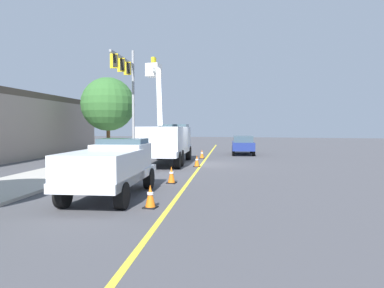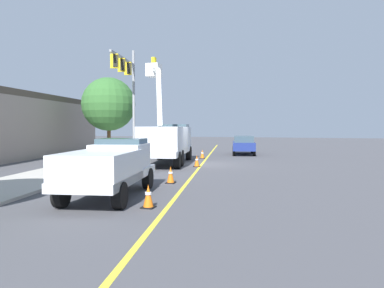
{
  "view_description": "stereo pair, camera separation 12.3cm",
  "coord_description": "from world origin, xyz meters",
  "px_view_note": "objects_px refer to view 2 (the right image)",
  "views": [
    {
      "loc": [
        -23.24,
        -6.1,
        2.55
      ],
      "look_at": [
        -0.96,
        0.4,
        1.4
      ],
      "focal_mm": 33.75,
      "sensor_mm": 36.0,
      "label": 1
    },
    {
      "loc": [
        -23.2,
        -6.22,
        2.55
      ],
      "look_at": [
        -0.96,
        0.4,
        1.4
      ],
      "focal_mm": 33.75,
      "sensor_mm": 36.0,
      "label": 2
    }
  ],
  "objects_px": {
    "utility_bucket_truck": "(167,140)",
    "traffic_cone_leading": "(148,196)",
    "service_pickup_truck": "(110,166)",
    "traffic_signal_mast": "(128,83)",
    "traffic_cone_mid_front": "(171,175)",
    "traffic_cone_mid_rear": "(197,161)",
    "passing_minivan": "(243,144)",
    "traffic_cone_trailing": "(202,154)"
  },
  "relations": [
    {
      "from": "utility_bucket_truck",
      "to": "traffic_cone_leading",
      "type": "bearing_deg",
      "value": -162.07
    },
    {
      "from": "service_pickup_truck",
      "to": "traffic_signal_mast",
      "type": "relative_size",
      "value": 0.67
    },
    {
      "from": "traffic_cone_mid_front",
      "to": "traffic_cone_mid_rear",
      "type": "height_order",
      "value": "traffic_cone_mid_front"
    },
    {
      "from": "utility_bucket_truck",
      "to": "traffic_signal_mast",
      "type": "bearing_deg",
      "value": 57.74
    },
    {
      "from": "traffic_cone_leading",
      "to": "service_pickup_truck",
      "type": "bearing_deg",
      "value": 59.13
    },
    {
      "from": "passing_minivan",
      "to": "traffic_cone_trailing",
      "type": "relative_size",
      "value": 7.26
    },
    {
      "from": "traffic_cone_leading",
      "to": "traffic_cone_mid_front",
      "type": "distance_m",
      "value": 4.89
    },
    {
      "from": "traffic_cone_leading",
      "to": "traffic_signal_mast",
      "type": "bearing_deg",
      "value": 28.54
    },
    {
      "from": "traffic_cone_mid_rear",
      "to": "traffic_cone_trailing",
      "type": "relative_size",
      "value": 1.05
    },
    {
      "from": "passing_minivan",
      "to": "traffic_cone_mid_front",
      "type": "distance_m",
      "value": 17.34
    },
    {
      "from": "service_pickup_truck",
      "to": "traffic_signal_mast",
      "type": "xyz_separation_m",
      "value": [
        14.24,
        6.38,
        4.81
      ]
    },
    {
      "from": "service_pickup_truck",
      "to": "traffic_cone_trailing",
      "type": "xyz_separation_m",
      "value": [
        15.96,
        0.81,
        -0.78
      ]
    },
    {
      "from": "traffic_cone_leading",
      "to": "traffic_cone_mid_front",
      "type": "xyz_separation_m",
      "value": [
        4.78,
        1.0,
        0.02
      ]
    },
    {
      "from": "traffic_signal_mast",
      "to": "utility_bucket_truck",
      "type": "bearing_deg",
      "value": -122.26
    },
    {
      "from": "service_pickup_truck",
      "to": "traffic_cone_leading",
      "type": "bearing_deg",
      "value": -120.87
    },
    {
      "from": "traffic_cone_trailing",
      "to": "utility_bucket_truck",
      "type": "bearing_deg",
      "value": 163.7
    },
    {
      "from": "traffic_cone_mid_rear",
      "to": "traffic_signal_mast",
      "type": "bearing_deg",
      "value": 58.95
    },
    {
      "from": "utility_bucket_truck",
      "to": "passing_minivan",
      "type": "relative_size",
      "value": 1.68
    },
    {
      "from": "utility_bucket_truck",
      "to": "passing_minivan",
      "type": "distance_m",
      "value": 10.12
    },
    {
      "from": "passing_minivan",
      "to": "traffic_cone_mid_rear",
      "type": "xyz_separation_m",
      "value": [
        -10.72,
        1.34,
        -0.61
      ]
    },
    {
      "from": "utility_bucket_truck",
      "to": "traffic_cone_trailing",
      "type": "bearing_deg",
      "value": -16.3
    },
    {
      "from": "traffic_cone_leading",
      "to": "traffic_cone_mid_rear",
      "type": "distance_m",
      "value": 11.51
    },
    {
      "from": "utility_bucket_truck",
      "to": "traffic_cone_mid_rear",
      "type": "relative_size",
      "value": 11.59
    },
    {
      "from": "passing_minivan",
      "to": "traffic_cone_leading",
      "type": "xyz_separation_m",
      "value": [
        -22.1,
        -0.32,
        -0.61
      ]
    },
    {
      "from": "utility_bucket_truck",
      "to": "traffic_cone_mid_rear",
      "type": "xyz_separation_m",
      "value": [
        -1.37,
        -2.48,
        -1.26
      ]
    },
    {
      "from": "traffic_cone_leading",
      "to": "traffic_cone_mid_rear",
      "type": "bearing_deg",
      "value": 8.25
    },
    {
      "from": "traffic_cone_trailing",
      "to": "traffic_cone_leading",
      "type": "bearing_deg",
      "value": -170.62
    },
    {
      "from": "traffic_cone_trailing",
      "to": "passing_minivan",
      "type": "bearing_deg",
      "value": -27.05
    },
    {
      "from": "utility_bucket_truck",
      "to": "passing_minivan",
      "type": "xyz_separation_m",
      "value": [
        9.35,
        -3.81,
        -0.65
      ]
    },
    {
      "from": "passing_minivan",
      "to": "traffic_cone_mid_front",
      "type": "relative_size",
      "value": 6.6
    },
    {
      "from": "utility_bucket_truck",
      "to": "traffic_cone_trailing",
      "type": "distance_m",
      "value": 4.78
    },
    {
      "from": "passing_minivan",
      "to": "traffic_signal_mast",
      "type": "bearing_deg",
      "value": 129.42
    },
    {
      "from": "traffic_cone_mid_front",
      "to": "traffic_cone_mid_rear",
      "type": "xyz_separation_m",
      "value": [
        6.6,
        0.65,
        -0.02
      ]
    },
    {
      "from": "traffic_cone_mid_front",
      "to": "traffic_signal_mast",
      "type": "xyz_separation_m",
      "value": [
        10.67,
        7.41,
        5.55
      ]
    },
    {
      "from": "traffic_cone_mid_front",
      "to": "traffic_signal_mast",
      "type": "bearing_deg",
      "value": 34.77
    },
    {
      "from": "passing_minivan",
      "to": "utility_bucket_truck",
      "type": "bearing_deg",
      "value": 157.83
    },
    {
      "from": "traffic_cone_mid_rear",
      "to": "traffic_signal_mast",
      "type": "xyz_separation_m",
      "value": [
        4.07,
        6.75,
        5.57
      ]
    },
    {
      "from": "traffic_cone_leading",
      "to": "traffic_signal_mast",
      "type": "distance_m",
      "value": 18.45
    },
    {
      "from": "utility_bucket_truck",
      "to": "traffic_signal_mast",
      "type": "distance_m",
      "value": 6.64
    },
    {
      "from": "traffic_cone_mid_rear",
      "to": "traffic_signal_mast",
      "type": "relative_size",
      "value": 0.08
    },
    {
      "from": "traffic_cone_leading",
      "to": "traffic_signal_mast",
      "type": "height_order",
      "value": "traffic_signal_mast"
    },
    {
      "from": "service_pickup_truck",
      "to": "traffic_signal_mast",
      "type": "height_order",
      "value": "traffic_signal_mast"
    }
  ]
}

